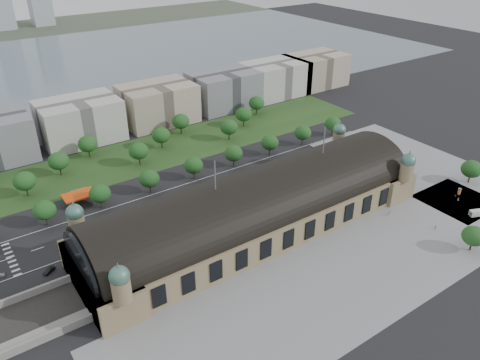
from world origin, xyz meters
TOP-DOWN VIEW (x-y plane):
  - ground at (0.00, 0.00)m, footprint 900.00×900.00m
  - station at (0.00, 0.00)m, footprint 150.00×48.40m
  - plaza_south at (10.00, -44.00)m, footprint 190.00×48.00m
  - plaza_east at (103.00, 0.00)m, footprint 56.00×100.00m
  - road_slab at (-20.00, 38.00)m, footprint 260.00×26.00m
  - grass_belt at (-15.00, 93.00)m, footprint 300.00×45.00m
  - petrol_station at (-53.91, 65.28)m, footprint 14.00×13.00m
  - lake at (0.00, 298.00)m, footprint 700.00×320.00m
  - far_shore at (0.00, 498.00)m, footprint 700.00×120.00m
  - office_3 at (-30.00, 133.00)m, footprint 45.00×32.00m
  - office_4 at (20.00, 133.00)m, footprint 45.00×32.00m
  - office_5 at (70.00, 133.00)m, footprint 45.00×32.00m
  - office_6 at (115.00, 133.00)m, footprint 45.00×32.00m
  - office_7 at (155.00, 133.00)m, footprint 45.00×32.00m
  - tree_row_2 at (-72.00, 53.00)m, footprint 9.60×9.60m
  - tree_row_3 at (-48.00, 53.00)m, footprint 9.60×9.60m
  - tree_row_4 at (-24.00, 53.00)m, footprint 9.60×9.60m
  - tree_row_5 at (0.00, 53.00)m, footprint 9.60×9.60m
  - tree_row_6 at (24.00, 53.00)m, footprint 9.60×9.60m
  - tree_row_7 at (48.00, 53.00)m, footprint 9.60×9.60m
  - tree_row_8 at (72.00, 53.00)m, footprint 9.60×9.60m
  - tree_row_9 at (96.00, 53.00)m, footprint 9.60×9.60m
  - tree_belt_3 at (-73.00, 83.00)m, footprint 10.40×10.40m
  - tree_belt_4 at (-54.00, 95.00)m, footprint 10.40×10.40m
  - tree_belt_5 at (-35.00, 107.00)m, footprint 10.40×10.40m
  - tree_belt_6 at (-16.00, 83.00)m, footprint 10.40×10.40m
  - tree_belt_7 at (3.00, 95.00)m, footprint 10.40×10.40m
  - tree_belt_8 at (22.00, 107.00)m, footprint 10.40×10.40m
  - tree_belt_9 at (41.00, 83.00)m, footprint 10.40×10.40m
  - tree_belt_10 at (60.00, 95.00)m, footprint 10.40×10.40m
  - tree_belt_11 at (79.00, 107.00)m, footprint 10.40×10.40m
  - tree_plaza_ne at (110.00, -28.00)m, footprint 10.00×10.00m
  - tree_plaza_s at (60.00, -60.00)m, footprint 9.00×9.00m
  - traffic_car_3 at (-33.82, 38.69)m, footprint 5.17×2.55m
  - traffic_car_4 at (0.13, 29.41)m, footprint 3.84×1.70m
  - traffic_car_6 at (58.45, 33.71)m, footprint 5.84×2.75m
  - parked_car_0 at (-80.00, 21.00)m, footprint 5.09×4.03m
  - parked_car_1 at (-63.54, 23.73)m, footprint 6.30×5.57m
  - parked_car_2 at (-48.64, 21.00)m, footprint 5.11×3.96m
  - parked_car_3 at (-44.40, 25.00)m, footprint 5.19×3.53m
  - parked_car_4 at (-59.60, 25.00)m, footprint 4.52×3.73m
  - parked_car_5 at (-25.13, 25.00)m, footprint 5.77×4.49m
  - parked_car_6 at (-36.20, 21.00)m, footprint 5.94×4.67m
  - bus_west at (-2.64, 27.00)m, footprint 13.27×4.14m
  - bus_mid at (19.23, 32.00)m, footprint 11.18×3.32m
  - bus_east at (8.55, 32.00)m, footprint 10.71×3.45m
  - van_east at (84.82, -47.21)m, footprint 6.74×4.82m
  - advertising_column at (95.42, -32.25)m, footprint 1.68×1.68m
  - pedestrian_0 at (53.83, -25.16)m, footprint 0.94×0.63m
  - pedestrian_1 at (61.15, -43.45)m, footprint 0.75×0.70m
  - pedestrian_2 at (91.63, -32.89)m, footprint 0.54×0.88m
  - pedestrian_5 at (89.96, -35.42)m, footprint 0.59×0.91m

SIDE VIEW (x-z plane):
  - ground at x=0.00m, z-range 0.00..0.00m
  - plaza_south at x=10.00m, z-range -0.06..0.06m
  - plaza_east at x=103.00m, z-range -0.06..0.06m
  - road_slab at x=-20.00m, z-range -0.05..0.05m
  - grass_belt at x=-15.00m, z-range -0.05..0.05m
  - lake at x=0.00m, z-range -0.04..0.04m
  - far_shore at x=0.00m, z-range -0.07..0.07m
  - traffic_car_4 at x=0.13m, z-range 0.00..1.28m
  - parked_car_2 at x=-48.64m, z-range 0.00..1.38m
  - traffic_car_3 at x=-33.82m, z-range 0.00..1.44m
  - parked_car_4 at x=-59.60m, z-range 0.00..1.45m
  - parked_car_5 at x=-25.13m, z-range 0.00..1.46m
  - parked_car_6 at x=-36.20m, z-range 0.00..1.61m
  - traffic_car_6 at x=58.45m, z-range 0.00..1.61m
  - parked_car_1 at x=-63.54m, z-range 0.00..1.62m
  - parked_car_0 at x=-80.00m, z-range 0.00..1.62m
  - parked_car_3 at x=-44.40m, z-range 0.00..1.64m
  - pedestrian_1 at x=61.15m, z-range 0.00..1.73m
  - pedestrian_2 at x=91.63m, z-range 0.00..1.75m
  - pedestrian_5 at x=89.96m, z-range 0.00..1.75m
  - pedestrian_0 at x=53.83m, z-range 0.00..1.78m
  - van_east at x=84.82m, z-range -0.06..2.65m
  - bus_east at x=8.55m, z-range 0.00..2.93m
  - bus_mid at x=19.23m, z-range 0.00..3.07m
  - advertising_column at x=95.42m, z-range 0.06..3.25m
  - bus_west at x=-2.64m, z-range 0.00..3.64m
  - petrol_station at x=-53.91m, z-range 0.42..5.47m
  - tree_plaza_s at x=60.00m, z-range 1.48..12.13m
  - tree_row_2 at x=-72.00m, z-range 1.67..13.19m
  - tree_row_3 at x=-48.00m, z-range 1.67..13.19m
  - tree_row_4 at x=-24.00m, z-range 1.67..13.19m
  - tree_row_5 at x=0.00m, z-range 1.67..13.19m
  - tree_row_6 at x=24.00m, z-range 1.67..13.19m
  - tree_row_7 at x=48.00m, z-range 1.67..13.19m
  - tree_row_8 at x=72.00m, z-range 1.67..13.19m
  - tree_row_9 at x=96.00m, z-range 1.67..13.19m
  - tree_plaza_ne at x=110.00m, z-range 1.58..13.27m
  - tree_belt_3 at x=-73.00m, z-range 1.81..14.29m
  - tree_belt_4 at x=-54.00m, z-range 1.81..14.29m
  - tree_belt_5 at x=-35.00m, z-range 1.81..14.29m
  - tree_belt_6 at x=-16.00m, z-range 1.81..14.29m
  - tree_belt_7 at x=3.00m, z-range 1.81..14.29m
  - tree_belt_8 at x=22.00m, z-range 1.81..14.29m
  - tree_belt_9 at x=41.00m, z-range 1.81..14.29m
  - tree_belt_10 at x=60.00m, z-range 1.81..14.29m
  - tree_belt_11 at x=79.00m, z-range 1.81..14.29m
  - station at x=0.00m, z-range -11.87..32.43m
  - office_3 at x=-30.00m, z-range 0.00..24.00m
  - office_4 at x=20.00m, z-range 0.00..24.00m
  - office_5 at x=70.00m, z-range 0.00..24.00m
  - office_6 at x=115.00m, z-range 0.00..24.00m
  - office_7 at x=155.00m, z-range 0.00..24.00m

